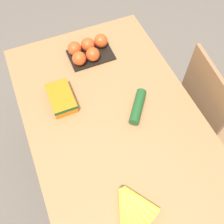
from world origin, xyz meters
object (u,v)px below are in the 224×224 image
Objects in this scene: chair at (210,114)px; tomato_pack at (88,50)px; banana_bunch at (133,206)px; cucumber_near at (138,107)px; carrot_bag at (61,98)px.

chair reaches higher than tomato_pack.
banana_bunch is (0.36, -0.72, 0.30)m from chair.
chair is at bearing 116.68° from banana_bunch.
banana_bunch is 0.47m from cucumber_near.
chair is 0.92m from carrot_bag.
banana_bunch is 0.61m from carrot_bag.
carrot_bag is at bearing -169.54° from banana_bunch.
tomato_pack is 0.33m from carrot_bag.
chair is 4.98× the size of carrot_bag.
tomato_pack is at bearing 56.40° from chair.
tomato_pack is 1.32× the size of carrot_bag.
tomato_pack is at bearing 136.95° from carrot_bag.
tomato_pack is at bearing 172.14° from banana_bunch.
cucumber_near reaches higher than banana_bunch.
carrot_bag is at bearing -43.05° from tomato_pack.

